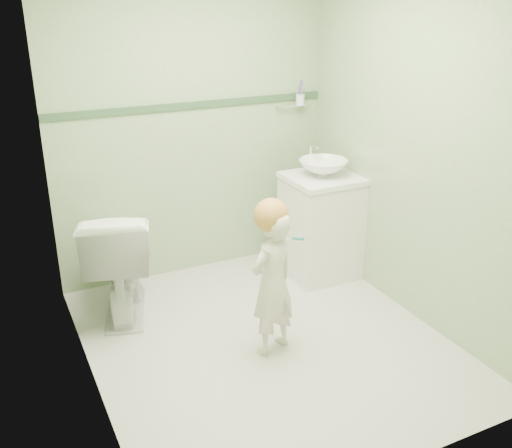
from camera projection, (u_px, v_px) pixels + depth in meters
ground at (266, 341)px, 3.84m from camera, size 2.50×2.50×0.00m
room_shell at (267, 166)px, 3.39m from camera, size 2.50×2.54×2.40m
trim_stripe at (192, 105)px, 4.37m from camera, size 2.20×0.02×0.05m
vanity at (321, 228)px, 4.62m from camera, size 0.52×0.50×0.80m
counter at (323, 178)px, 4.46m from camera, size 0.54×0.52×0.04m
basin at (323, 168)px, 4.43m from camera, size 0.37×0.37×0.13m
faucet at (311, 152)px, 4.56m from camera, size 0.03×0.13×0.18m
cup_holder at (299, 99)px, 4.69m from camera, size 0.26×0.07×0.21m
toilet at (120, 260)px, 4.06m from camera, size 0.66×0.89×0.81m
toddler at (272, 283)px, 3.58m from camera, size 0.40×0.33×0.95m
hair_cap at (271, 216)px, 3.44m from camera, size 0.21×0.21×0.21m
teal_toothbrush at (297, 238)px, 3.43m from camera, size 0.10×0.14×0.08m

